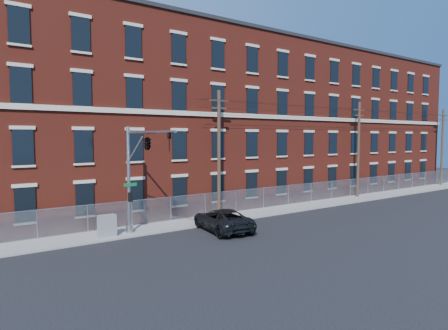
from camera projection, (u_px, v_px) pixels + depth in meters
name	position (u px, v px, depth m)	size (l,w,h in m)	color
ground	(242.00, 235.00, 25.98)	(140.00, 140.00, 0.00)	black
sidewalk	(310.00, 205.00, 36.98)	(65.00, 3.00, 0.12)	#989690
mill_building	(250.00, 122.00, 43.67)	(55.30, 14.32, 16.30)	maroon
chain_link_fence	(300.00, 193.00, 37.97)	(59.06, 0.06, 1.85)	#A5A8AD
traffic_signal_mast	(143.00, 154.00, 23.90)	(0.90, 6.75, 7.00)	#9EA0A5
utility_pole_near	(219.00, 151.00, 31.31)	(1.80, 0.28, 10.00)	#442F22
utility_pole_mid	(358.00, 148.00, 41.73)	(1.80, 0.28, 10.00)	#442F22
utility_pole_far	(442.00, 146.00, 52.14)	(1.80, 0.28, 10.00)	#442F22
overhead_wires	(359.00, 112.00, 41.46)	(40.00, 0.62, 0.62)	black
pickup_truck	(222.00, 220.00, 27.07)	(2.53, 5.48, 1.52)	black
utility_cabinet	(107.00, 226.00, 25.03)	(1.11, 0.55, 1.38)	slate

